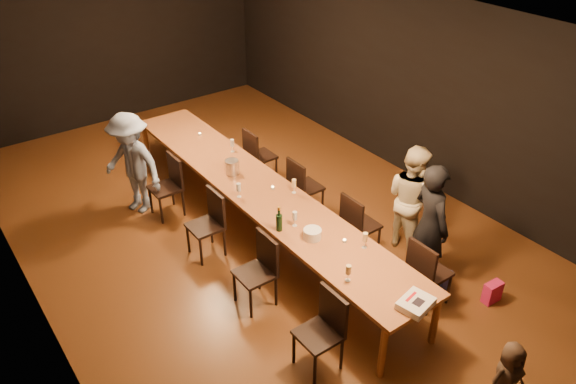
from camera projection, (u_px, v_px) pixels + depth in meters
ground at (259, 232)px, 8.12m from camera, size 10.00×10.00×0.00m
room_shell at (255, 97)px, 7.02m from camera, size 6.04×10.04×3.02m
table at (258, 191)px, 7.75m from camera, size 0.90×6.00×0.75m
chair_right_0 at (430, 271)px, 6.66m from camera, size 0.42×0.42×0.93m
chair_right_1 at (361, 224)px, 7.48m from camera, size 0.42×0.42×0.93m
chair_right_2 at (306, 186)px, 8.30m from camera, size 0.42×0.42×0.93m
chair_right_3 at (261, 155)px, 9.12m from camera, size 0.42×0.42×0.93m
chair_left_0 at (318, 334)px, 5.81m from camera, size 0.42×0.42×0.93m
chair_left_1 at (255, 273)px, 6.63m from camera, size 0.42×0.42×0.93m
chair_left_2 at (205, 226)px, 7.45m from camera, size 0.42×0.42×0.93m
chair_left_3 at (165, 188)px, 8.27m from camera, size 0.42×0.42×0.93m
woman_birthday at (430, 225)px, 6.84m from camera, size 0.52×0.68×1.66m
woman_tan at (411, 198)px, 7.47m from camera, size 0.62×0.78×1.53m
man_blue at (132, 164)px, 8.21m from camera, size 0.95×1.17×1.58m
child at (506, 378)px, 5.38m from camera, size 0.45×0.33×0.85m
gift_bag_red at (492, 292)px, 6.83m from camera, size 0.24×0.14×0.27m
gift_bag_blue at (441, 283)px, 6.95m from camera, size 0.27×0.21×0.31m
birthday_cake at (416, 303)px, 5.72m from camera, size 0.41×0.35×0.08m
plate_stack at (312, 234)px, 6.71m from camera, size 0.28×0.28×0.12m
champagne_bottle at (279, 219)px, 6.79m from camera, size 0.10×0.10×0.34m
ice_bucket at (232, 167)px, 7.99m from camera, size 0.22×0.22×0.21m
wineglass_0 at (348, 273)px, 6.03m from camera, size 0.06×0.06×0.21m
wineglass_1 at (365, 240)px, 6.53m from camera, size 0.06×0.06×0.21m
wineglass_2 at (295, 219)px, 6.90m from camera, size 0.06×0.06×0.21m
wineglass_3 at (294, 186)px, 7.56m from camera, size 0.06×0.06×0.21m
wineglass_4 at (239, 190)px, 7.47m from camera, size 0.06×0.06×0.21m
wineglass_5 at (232, 146)px, 8.57m from camera, size 0.06×0.06×0.21m
tealight_near at (344, 241)px, 6.67m from camera, size 0.05×0.05×0.03m
tealight_mid at (273, 188)px, 7.69m from camera, size 0.05×0.05×0.03m
tealight_far at (200, 134)px, 9.10m from camera, size 0.05×0.05×0.03m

